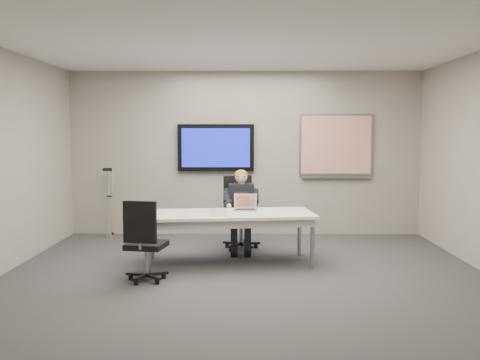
{
  "coord_description": "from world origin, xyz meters",
  "views": [
    {
      "loc": [
        0.0,
        -6.17,
        1.74
      ],
      "look_at": [
        -0.07,
        1.02,
        1.12
      ],
      "focal_mm": 40.0,
      "sensor_mm": 36.0,
      "label": 1
    }
  ],
  "objects_px": {
    "conference_table": "(229,219)",
    "laptop": "(245,206)",
    "office_chair_far": "(240,226)",
    "office_chair_near": "(145,256)",
    "seated_person": "(241,219)"
  },
  "relations": [
    {
      "from": "conference_table",
      "to": "office_chair_near",
      "type": "distance_m",
      "value": 1.34
    },
    {
      "from": "office_chair_far",
      "to": "office_chair_near",
      "type": "height_order",
      "value": "office_chair_far"
    },
    {
      "from": "office_chair_near",
      "to": "seated_person",
      "type": "distance_m",
      "value": 1.97
    },
    {
      "from": "office_chair_near",
      "to": "seated_person",
      "type": "xyz_separation_m",
      "value": [
        1.11,
        1.61,
        0.18
      ]
    },
    {
      "from": "office_chair_near",
      "to": "seated_person",
      "type": "relative_size",
      "value": 0.81
    },
    {
      "from": "laptop",
      "to": "office_chair_near",
      "type": "bearing_deg",
      "value": -134.87
    },
    {
      "from": "office_chair_near",
      "to": "office_chair_far",
      "type": "bearing_deg",
      "value": -110.98
    },
    {
      "from": "conference_table",
      "to": "laptop",
      "type": "relative_size",
      "value": 7.41
    },
    {
      "from": "office_chair_near",
      "to": "seated_person",
      "type": "bearing_deg",
      "value": -114.83
    },
    {
      "from": "conference_table",
      "to": "seated_person",
      "type": "height_order",
      "value": "seated_person"
    },
    {
      "from": "conference_table",
      "to": "office_chair_far",
      "type": "relative_size",
      "value": 2.12
    },
    {
      "from": "office_chair_near",
      "to": "laptop",
      "type": "xyz_separation_m",
      "value": [
        1.17,
        1.15,
        0.44
      ]
    },
    {
      "from": "office_chair_near",
      "to": "seated_person",
      "type": "height_order",
      "value": "seated_person"
    },
    {
      "from": "office_chair_far",
      "to": "laptop",
      "type": "relative_size",
      "value": 3.49
    },
    {
      "from": "office_chair_far",
      "to": "office_chair_near",
      "type": "bearing_deg",
      "value": -134.62
    }
  ]
}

